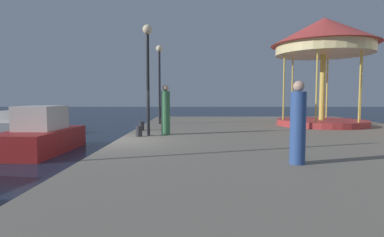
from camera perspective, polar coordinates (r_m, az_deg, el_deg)
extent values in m
plane|color=#162338|center=(11.06, -13.48, -8.00)|extent=(120.00, 120.00, 0.00)
cube|color=gray|center=(11.42, 21.25, -5.74)|extent=(13.34, 25.10, 0.80)
cube|color=maroon|center=(14.10, -26.05, -3.79)|extent=(2.29, 4.35, 0.93)
cube|color=beige|center=(14.12, -25.93, 0.12)|extent=(1.56, 1.94, 0.98)
cube|color=#4C6070|center=(14.94, -24.23, 1.12)|extent=(1.27, 0.15, 0.44)
cube|color=gray|center=(21.96, -28.01, -1.32)|extent=(2.31, 4.81, 0.83)
cube|color=beige|center=(20.98, -29.71, 0.41)|extent=(1.53, 2.16, 0.64)
cube|color=#4C6070|center=(21.83, -28.20, 0.92)|extent=(1.19, 0.19, 0.29)
cylinder|color=#B23333|center=(17.31, 23.15, -0.71)|extent=(4.48, 4.48, 0.30)
cylinder|color=gold|center=(17.27, 23.32, 5.29)|extent=(0.28, 0.28, 3.32)
cylinder|color=#F2E099|center=(17.42, 23.49, 11.59)|extent=(4.75, 4.75, 0.50)
cone|color=#C63D38|center=(17.58, 23.58, 14.61)|extent=(5.28, 5.28, 1.38)
cylinder|color=gold|center=(18.14, 29.14, 5.04)|extent=(0.08, 0.08, 3.32)
cylinder|color=gold|center=(19.24, 24.04, 5.11)|extent=(0.08, 0.08, 3.32)
cylinder|color=gold|center=(18.54, 18.37, 5.31)|extent=(0.08, 0.08, 3.32)
cylinder|color=gold|center=(16.59, 16.94, 5.51)|extent=(0.08, 0.08, 3.32)
cylinder|color=gold|center=(15.29, 22.40, 5.52)|extent=(0.08, 0.08, 3.32)
cylinder|color=gold|center=(16.15, 28.99, 5.23)|extent=(0.08, 0.08, 3.32)
cylinder|color=black|center=(11.88, -7.88, 6.10)|extent=(0.12, 0.12, 3.84)
sphere|color=#F9E5B2|center=(12.14, -7.98, 16.05)|extent=(0.36, 0.36, 0.36)
cylinder|color=black|center=(16.88, -5.75, 5.60)|extent=(0.12, 0.12, 3.90)
sphere|color=#F9E5B2|center=(17.07, -5.81, 12.77)|extent=(0.36, 0.36, 0.36)
cylinder|color=#2D2D33|center=(13.76, -9.07, -1.37)|extent=(0.24, 0.24, 0.40)
cylinder|color=#2D2D33|center=(11.70, -9.53, -2.32)|extent=(0.24, 0.24, 0.40)
cylinder|color=#387247|center=(12.06, -4.62, 1.02)|extent=(0.34, 0.34, 1.71)
sphere|color=tan|center=(12.04, -4.65, 5.65)|extent=(0.24, 0.24, 0.24)
cylinder|color=#2D4C8C|center=(7.16, 19.32, -1.69)|extent=(0.34, 0.34, 1.60)
sphere|color=tan|center=(7.13, 19.49, 5.68)|extent=(0.24, 0.24, 0.24)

